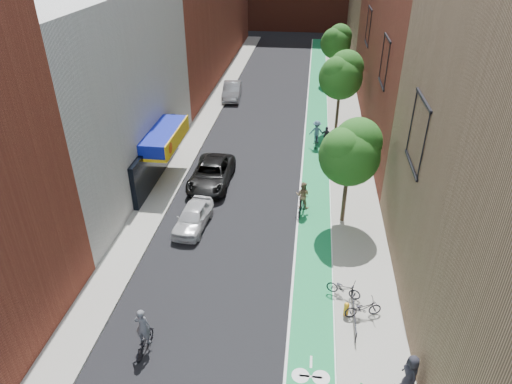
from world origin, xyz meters
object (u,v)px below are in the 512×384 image
(cyclist_lead, at_px, (144,336))
(cyclist_lane_mid, at_px, (326,142))
(cyclist_lane_near, at_px, (302,200))
(pedestrian, at_px, (411,374))
(cyclist_lane_far, at_px, (316,135))
(parked_car_black, at_px, (211,174))
(parked_car_silver, at_px, (232,91))
(fire_hydrant, at_px, (346,308))
(parked_car_white, at_px, (193,217))

(cyclist_lead, relative_size, cyclist_lane_mid, 1.10)
(cyclist_lane_mid, bearing_deg, cyclist_lane_near, 92.96)
(pedestrian, bearing_deg, cyclist_lane_far, 177.19)
(parked_car_black, xyz_separation_m, pedestrian, (10.60, -14.76, 0.24))
(cyclist_lead, bearing_deg, cyclist_lane_mid, -106.19)
(parked_car_black, xyz_separation_m, parked_car_silver, (-1.60, 17.61, 0.03))
(parked_car_black, distance_m, cyclist_lane_mid, 10.02)
(parked_car_black, relative_size, fire_hydrant, 7.90)
(cyclist_lead, height_order, cyclist_lane_near, cyclist_lead)
(parked_car_silver, height_order, cyclist_lane_far, cyclist_lane_far)
(cyclist_lead, distance_m, pedestrian, 10.46)
(cyclist_lane_mid, relative_size, cyclist_lane_far, 0.91)
(parked_car_white, bearing_deg, cyclist_lead, -84.63)
(cyclist_lane_near, relative_size, fire_hydrant, 2.98)
(parked_car_black, height_order, cyclist_lane_near, cyclist_lane_near)
(parked_car_black, bearing_deg, parked_car_white, -89.69)
(parked_car_white, relative_size, pedestrian, 2.32)
(parked_car_black, distance_m, parked_car_silver, 17.68)
(parked_car_silver, bearing_deg, parked_car_black, -89.31)
(cyclist_lead, height_order, cyclist_lane_far, cyclist_lead)
(parked_car_black, relative_size, cyclist_lane_near, 2.65)
(parked_car_white, relative_size, parked_car_silver, 0.82)
(parked_car_white, xyz_separation_m, pedestrian, (10.60, -9.66, 0.33))
(parked_car_black, xyz_separation_m, cyclist_lane_mid, (7.70, 6.42, -0.07))
(parked_car_black, height_order, cyclist_lead, cyclist_lead)
(parked_car_white, relative_size, cyclist_lane_near, 1.90)
(parked_car_white, xyz_separation_m, fire_hydrant, (8.47, -6.12, -0.15))
(parked_car_white, xyz_separation_m, cyclist_lane_far, (6.95, 12.14, 0.29))
(parked_car_silver, distance_m, cyclist_lead, 31.72)
(parked_car_white, bearing_deg, cyclist_lane_near, 24.44)
(fire_hydrant, bearing_deg, cyclist_lane_mid, 92.51)
(cyclist_lane_near, xyz_separation_m, cyclist_lane_far, (0.75, 9.86, 0.09))
(cyclist_lane_far, relative_size, pedestrian, 1.25)
(cyclist_lane_far, bearing_deg, pedestrian, 101.35)
(parked_car_black, bearing_deg, cyclist_lead, -89.03)
(cyclist_lane_mid, distance_m, cyclist_lane_far, 1.01)
(cyclist_lane_far, bearing_deg, fire_hydrant, 96.62)
(parked_car_black, height_order, parked_car_silver, parked_car_silver)
(parked_car_silver, height_order, cyclist_lead, cyclist_lead)
(parked_car_white, distance_m, parked_car_black, 5.10)
(cyclist_lane_mid, xyz_separation_m, fire_hydrant, (0.77, -17.64, -0.17))
(cyclist_lead, bearing_deg, fire_hydrant, -157.11)
(parked_car_black, bearing_deg, parked_car_silver, 95.50)
(pedestrian, bearing_deg, cyclist_lane_mid, 175.47)
(cyclist_lane_near, xyz_separation_m, cyclist_lane_mid, (1.50, 9.24, -0.18))
(parked_car_black, distance_m, cyclist_lead, 14.06)
(pedestrian, bearing_deg, fire_hydrant, -161.34)
(parked_car_silver, distance_m, cyclist_lane_near, 21.87)
(cyclist_lead, relative_size, cyclist_lane_near, 1.03)
(cyclist_lane_near, bearing_deg, parked_car_black, -11.52)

